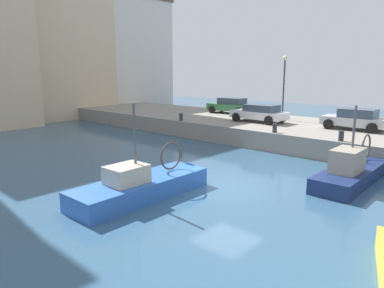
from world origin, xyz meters
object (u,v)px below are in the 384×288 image
parked_car_green (231,105)px  mooring_bollard_north (181,117)px  quay_streetlamp (284,77)px  parked_car_white (260,113)px  mooring_bollard_mid (275,128)px  fishing_boat_blue (148,192)px  fishing_boat_navy (354,177)px  mooring_bollard_south (341,136)px  parked_car_silver (355,119)px

parked_car_green → mooring_bollard_north: size_ratio=7.56×
mooring_bollard_north → quay_streetlamp: quay_streetlamp is taller
parked_car_white → mooring_bollard_north: size_ratio=7.38×
parked_car_white → parked_car_green: 5.68m
mooring_bollard_mid → fishing_boat_blue: bearing=-178.3°
fishing_boat_blue → mooring_bollard_north: fishing_boat_blue is taller
quay_streetlamp → mooring_bollard_north: bearing=136.3°
mooring_bollard_north → mooring_bollard_mid: bearing=-90.0°
fishing_boat_navy → mooring_bollard_mid: size_ratio=12.31×
fishing_boat_navy → fishing_boat_blue: size_ratio=1.01×
parked_car_green → quay_streetlamp: size_ratio=0.86×
fishing_boat_navy → quay_streetlamp: bearing=44.7°
mooring_bollard_south → quay_streetlamp: bearing=49.4°
fishing_boat_blue → parked_car_silver: size_ratio=1.72×
parked_car_green → mooring_bollard_mid: bearing=-128.1°
parked_car_green → fishing_boat_blue: bearing=-153.4°
parked_car_white → parked_car_silver: (1.13, -6.38, 0.02)m
parked_car_green → mooring_bollard_north: 6.34m
fishing_boat_blue → parked_car_silver: fishing_boat_blue is taller
mooring_bollard_south → mooring_bollard_mid: same height
mooring_bollard_north → quay_streetlamp: 8.37m
fishing_boat_blue → mooring_bollard_north: 13.36m
parked_car_green → quay_streetlamp: 6.06m
parked_car_silver → parked_car_green: bearing=80.8°
fishing_boat_navy → mooring_bollard_mid: 6.49m
parked_car_white → fishing_boat_navy: bearing=-124.6°
mooring_bollard_mid → parked_car_silver: bearing=-35.2°
fishing_boat_navy → mooring_bollard_mid: (2.77, 5.72, 1.32)m
parked_car_silver → mooring_bollard_south: bearing=-169.7°
parked_car_white → parked_car_silver: parked_car_silver is taller
fishing_boat_blue → mooring_bollard_mid: (10.37, 0.31, 1.38)m
fishing_boat_navy → mooring_bollard_north: bearing=78.6°
fishing_boat_blue → mooring_bollard_mid: bearing=1.7°
parked_car_white → fishing_boat_blue: bearing=-165.7°
mooring_bollard_north → parked_car_white: bearing=-54.9°
parked_car_silver → mooring_bollard_south: (-4.51, -0.82, -0.42)m
fishing_boat_navy → parked_car_silver: 7.90m
parked_car_silver → mooring_bollard_south: parked_car_silver is taller
fishing_boat_navy → parked_car_white: 10.97m
mooring_bollard_south → quay_streetlamp: (5.65, 6.59, 2.98)m
parked_car_silver → parked_car_green: 11.39m
mooring_bollard_mid → mooring_bollard_north: same height
fishing_boat_navy → mooring_bollard_mid: bearing=64.2°
fishing_boat_navy → mooring_bollard_north: fishing_boat_navy is taller
parked_car_white → mooring_bollard_north: bearing=125.1°
parked_car_silver → parked_car_white: bearing=100.0°
fishing_boat_blue → mooring_bollard_south: (10.37, -3.69, 1.38)m
parked_car_white → parked_car_silver: bearing=-80.0°
mooring_bollard_south → parked_car_green: bearing=62.3°
parked_car_white → parked_car_green: parked_car_green is taller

